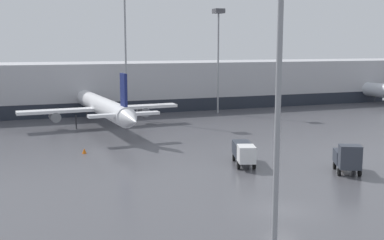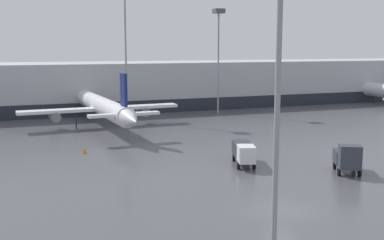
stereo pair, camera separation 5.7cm
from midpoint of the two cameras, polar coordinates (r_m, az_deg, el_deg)
name	(u,v)px [view 1 (the left image)]	position (r m, az deg, el deg)	size (l,w,h in m)	color
ground_plane	(282,210)	(36.81, 10.54, -10.46)	(320.00, 320.00, 0.00)	#4C4C51
terminal_building	(110,86)	(93.55, -9.68, 3.97)	(160.00, 31.21, 9.00)	#B2B2B7
parked_jet_0	(100,106)	(73.47, -10.82, 1.68)	(24.09, 36.45, 8.71)	white
service_truck_1	(348,157)	(48.30, 17.94, -4.24)	(3.68, 4.53, 2.91)	#2D333D
service_truck_2	(244,151)	(49.40, 6.13, -3.71)	(3.35, 5.84, 2.33)	#2D333D
traffic_cone_0	(84,151)	(55.94, -12.68, -3.59)	(0.50, 0.50, 0.59)	orange
traffic_cone_2	(344,163)	(51.53, 17.49, -4.83)	(0.43, 0.43, 0.60)	orange
apron_light_mast_1	(280,22)	(24.68, 10.35, 11.37)	(1.80, 1.80, 16.51)	gray
apron_light_mast_3	(218,31)	(86.85, 3.13, 10.43)	(1.80, 1.80, 18.60)	gray
apron_light_mast_5	(125,15)	(80.76, -7.99, 12.27)	(1.80, 1.80, 22.31)	gray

